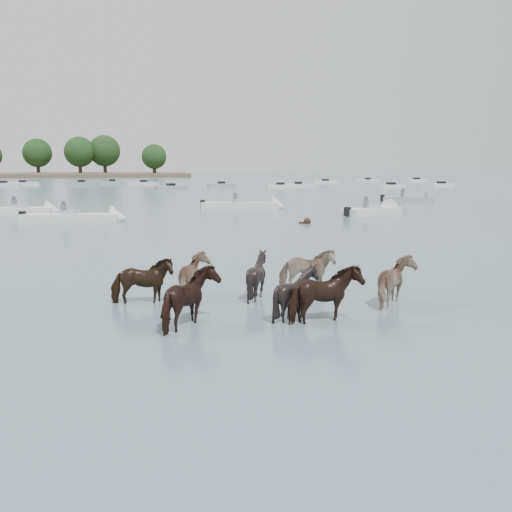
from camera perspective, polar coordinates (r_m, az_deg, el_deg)
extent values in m
plane|color=#4C626D|center=(14.52, 2.49, -4.55)|extent=(400.00, 400.00, 0.00)
imported|color=black|center=(14.35, -11.50, -2.73)|extent=(1.58, 0.75, 1.32)
imported|color=#88735C|center=(14.95, -6.12, -2.19)|extent=(1.23, 1.39, 1.28)
imported|color=black|center=(14.72, 0.13, -2.19)|extent=(1.54, 1.47, 1.34)
imported|color=#8C715F|center=(15.73, 5.19, -1.55)|extent=(1.66, 1.01, 1.31)
imported|color=black|center=(12.15, -6.48, -4.58)|extent=(1.44, 1.60, 1.41)
imported|color=black|center=(12.82, 4.12, -3.99)|extent=(1.35, 1.24, 1.33)
imported|color=black|center=(12.50, 6.98, -4.18)|extent=(1.80, 1.13, 1.41)
imported|color=#7D6354|center=(14.42, 14.28, -2.74)|extent=(1.48, 1.61, 1.34)
sphere|color=black|center=(33.32, 5.23, 3.51)|extent=(0.44, 0.44, 0.44)
cube|color=black|center=(33.26, 4.81, 3.34)|extent=(0.50, 0.22, 0.18)
cube|color=silver|center=(42.64, -22.80, 4.20)|extent=(4.67, 2.17, 0.55)
cone|color=silver|center=(41.98, -19.88, 4.31)|extent=(1.10, 1.70, 1.60)
cube|color=#99ADB7|center=(42.61, -22.83, 4.67)|extent=(0.94, 1.21, 0.35)
cylinder|color=#595966|center=(42.68, -23.38, 4.91)|extent=(0.36, 0.36, 0.70)
sphere|color=#595966|center=(42.65, -23.42, 5.51)|extent=(0.24, 0.24, 0.24)
cube|color=silver|center=(36.09, -18.28, 3.66)|extent=(6.03, 2.60, 0.55)
cone|color=silver|center=(35.37, -13.74, 3.75)|extent=(1.17, 1.73, 1.60)
cube|color=#99ADB7|center=(36.06, -18.31, 4.21)|extent=(0.98, 1.24, 0.35)
cube|color=black|center=(37.02, -22.64, 3.77)|extent=(0.41, 0.41, 0.60)
cylinder|color=#595966|center=(36.09, -18.96, 4.50)|extent=(0.36, 0.36, 0.70)
sphere|color=#595966|center=(36.06, -19.00, 5.21)|extent=(0.24, 0.24, 0.24)
cube|color=silver|center=(44.59, -1.59, 5.12)|extent=(6.27, 3.41, 0.55)
cone|color=silver|center=(44.27, 2.32, 5.09)|extent=(1.35, 1.80, 1.60)
cube|color=#99ADB7|center=(44.57, -1.60, 5.57)|extent=(1.11, 1.31, 0.35)
cube|color=black|center=(45.10, -5.43, 5.32)|extent=(0.44, 0.44, 0.60)
cylinder|color=#595966|center=(44.49, -2.11, 5.82)|extent=(0.36, 0.36, 0.70)
sphere|color=#595966|center=(44.46, -2.11, 6.40)|extent=(0.24, 0.24, 0.24)
cube|color=silver|center=(39.94, 11.63, 4.44)|extent=(5.25, 3.92, 0.55)
cone|color=silver|center=(42.01, 13.76, 4.60)|extent=(1.57, 1.84, 1.60)
cube|color=#99ADB7|center=(39.91, 11.65, 4.94)|extent=(1.25, 1.37, 0.35)
cube|color=black|center=(37.93, 9.28, 4.49)|extent=(0.48, 0.48, 0.60)
cylinder|color=#595966|center=(39.74, 11.12, 5.23)|extent=(0.36, 0.36, 0.70)
sphere|color=#595966|center=(39.72, 11.14, 5.88)|extent=(0.24, 0.24, 0.24)
cube|color=gray|center=(54.30, 15.04, 5.56)|extent=(4.72, 2.55, 0.55)
cone|color=gray|center=(54.88, 17.32, 5.50)|extent=(1.23, 1.76, 1.60)
cube|color=#99ADB7|center=(54.28, 15.06, 5.93)|extent=(1.03, 1.27, 0.35)
cube|color=black|center=(53.80, 12.72, 5.78)|extent=(0.42, 0.42, 0.60)
cylinder|color=#595966|center=(54.09, 14.68, 6.15)|extent=(0.36, 0.36, 0.70)
sphere|color=#595966|center=(54.07, 14.70, 6.62)|extent=(0.24, 0.24, 0.24)
cube|color=silver|center=(97.73, -24.31, 6.61)|extent=(5.64, 3.05, 0.60)
cube|color=black|center=(97.72, -24.32, 6.84)|extent=(1.25, 1.25, 0.50)
cube|color=silver|center=(100.48, -22.62, 6.77)|extent=(5.27, 1.67, 0.60)
cube|color=black|center=(100.47, -22.63, 6.99)|extent=(1.03, 1.03, 0.50)
cube|color=gray|center=(98.18, -17.30, 7.02)|extent=(5.09, 2.12, 0.60)
cube|color=black|center=(98.17, -17.32, 7.25)|extent=(1.12, 1.12, 0.50)
cube|color=gray|center=(100.74, -14.39, 7.20)|extent=(4.70, 1.65, 0.60)
cube|color=black|center=(100.73, -14.40, 7.42)|extent=(1.03, 1.03, 0.50)
cube|color=silver|center=(95.44, -11.34, 7.21)|extent=(5.21, 3.37, 0.60)
cube|color=black|center=(95.43, -11.34, 7.44)|extent=(1.31, 1.31, 0.50)
cube|color=gray|center=(78.69, -8.64, 6.87)|extent=(4.63, 2.87, 0.60)
cube|color=black|center=(78.68, -8.65, 7.14)|extent=(1.28, 1.28, 0.50)
cube|color=gray|center=(86.68, -3.55, 7.17)|extent=(4.31, 1.92, 0.60)
cube|color=black|center=(86.67, -3.55, 7.42)|extent=(1.10, 1.10, 0.50)
cube|color=silver|center=(81.66, 2.48, 7.05)|extent=(4.22, 1.72, 0.60)
cube|color=black|center=(81.65, 2.48, 7.32)|extent=(1.05, 1.05, 0.50)
cube|color=silver|center=(84.78, 4.30, 7.12)|extent=(5.21, 2.04, 0.60)
cube|color=black|center=(84.77, 4.31, 7.37)|extent=(1.10, 1.10, 0.50)
cube|color=silver|center=(100.73, 7.04, 7.42)|extent=(4.65, 1.69, 0.60)
cube|color=black|center=(100.72, 7.04, 7.64)|extent=(1.04, 1.04, 0.50)
cube|color=silver|center=(84.20, 13.55, 6.87)|extent=(4.66, 2.99, 0.60)
cube|color=black|center=(84.18, 13.56, 7.13)|extent=(1.29, 1.29, 0.50)
cube|color=silver|center=(110.91, 11.30, 7.48)|extent=(4.88, 3.30, 0.60)
cube|color=black|center=(110.90, 11.31, 7.68)|extent=(1.32, 1.32, 0.50)
cube|color=silver|center=(91.08, 18.31, 6.83)|extent=(4.61, 2.78, 0.60)
cube|color=black|center=(91.07, 18.32, 7.06)|extent=(1.26, 1.26, 0.50)
cube|color=silver|center=(115.32, 16.00, 7.37)|extent=(4.44, 2.36, 0.60)
cube|color=black|center=(115.31, 16.01, 7.56)|extent=(1.19, 1.19, 0.50)
cylinder|color=#382619|center=(172.68, -21.25, 8.17)|extent=(1.00, 1.00, 3.63)
sphere|color=black|center=(172.69, -21.34, 9.74)|extent=(8.06, 8.06, 8.06)
cylinder|color=#382619|center=(165.39, -17.43, 8.37)|extent=(1.00, 1.00, 3.76)
sphere|color=black|center=(165.42, -17.51, 10.07)|extent=(8.36, 8.36, 8.36)
cylinder|color=#382619|center=(167.08, -15.08, 8.51)|extent=(1.00, 1.00, 3.95)
sphere|color=black|center=(167.11, -15.16, 10.28)|extent=(8.79, 8.79, 8.79)
cylinder|color=#382619|center=(157.83, -10.28, 8.48)|extent=(1.00, 1.00, 3.02)
sphere|color=black|center=(157.83, -10.32, 9.91)|extent=(6.71, 6.71, 6.71)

